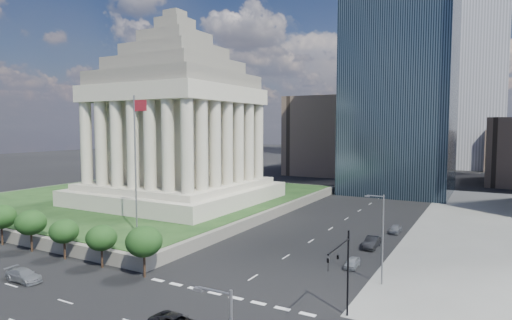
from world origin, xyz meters
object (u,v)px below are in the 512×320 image
Objects in this scene: flagpole at (136,156)px; parked_sedan_far at (395,229)px; street_lamp_north at (381,234)px; parked_sedan_mid at (372,242)px; parked_sedan_near at (352,263)px; suv_grey at (24,275)px; war_memorial at (176,107)px; traffic_signal_ne at (342,266)px.

flagpole reaches higher than parked_sedan_far.
parked_sedan_mid is (-4.33, 13.79, -4.87)m from street_lamp_north.
suv_grey is at bearing -145.32° from parked_sedan_near.
suv_grey is 53.73m from parked_sedan_far.
flagpole is 33.65m from parked_sedan_near.
suv_grey is at bearing -126.30° from parked_sedan_far.
war_memorial reaches higher than parked_sedan_far.
traffic_signal_ne reaches higher than parked_sedan_near.
parked_sedan_near is at bearing -23.78° from war_memorial.
war_memorial is 8.00× the size of suv_grey.
flagpole is at bearing -141.07° from parked_sedan_far.
war_memorial is 9.86× the size of parked_sedan_far.
war_memorial is 3.90× the size of street_lamp_north.
suv_grey is 1.02× the size of parked_sedan_mid.
traffic_signal_ne is at bearing -77.91° from suv_grey.
parked_sedan_mid is (43.00, -9.21, -20.61)m from war_memorial.
flagpole is 35.95m from street_lamp_north.
street_lamp_north is 15.25m from parked_sedan_mid.
traffic_signal_ne is at bearing -85.84° from parked_sedan_far.
parked_sedan_far is at bearing -36.66° from suv_grey.
suv_grey is 44.81m from parked_sedan_mid.
suv_grey is 1.37× the size of parked_sedan_near.
street_lamp_north reaches higher than traffic_signal_ne.
parked_sedan_near is 9.74m from parked_sedan_mid.
flagpole is at bearing 163.29° from traffic_signal_ne.
war_memorial is 60.00m from traffic_signal_ne.
war_memorial is 54.92m from street_lamp_north.
war_memorial is 48.86m from parked_sedan_far.
war_memorial reaches higher than street_lamp_north.
street_lamp_north is (35.16, 1.00, -7.45)m from flagpole.
parked_sedan_far reaches higher than parked_sedan_near.
parked_sedan_near is (43.00, -18.95, -20.79)m from war_memorial.
war_memorial is 4.88× the size of traffic_signal_ne.
flagpole is at bearing -154.64° from parked_sedan_mid.
street_lamp_north is 2.05× the size of suv_grey.
traffic_signal_ne is 0.80× the size of street_lamp_north.
flagpole is 5.61× the size of parked_sedan_near.
suv_grey is 38.37m from parked_sedan_near.
street_lamp_north is at bearing -72.84° from parked_sedan_mid.
flagpole reaches higher than suv_grey.
street_lamp_north reaches higher than parked_sedan_far.
street_lamp_north is at bearing 85.81° from traffic_signal_ne.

